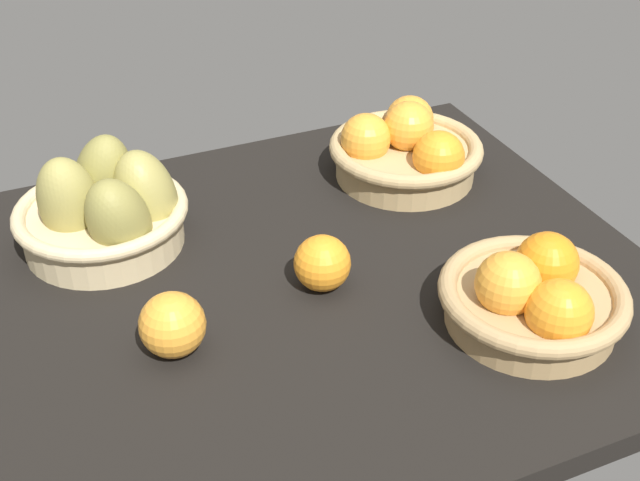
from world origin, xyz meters
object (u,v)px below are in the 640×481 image
object	(u,v)px
basket_near_right	(534,297)
loose_orange_back_gap	(322,263)
basket_far_right	(405,149)
loose_orange_front_gap	(172,325)
basket_far_left_pears	(106,211)

from	to	relation	value
basket_near_right	loose_orange_back_gap	bearing A→B (deg)	140.00
basket_near_right	loose_orange_back_gap	xyz separation A→B (cm)	(-18.68, 15.67, -0.40)
basket_far_right	loose_orange_front_gap	size ratio (longest dim) A/B	3.04
basket_near_right	basket_far_left_pears	bearing A→B (deg)	139.06
basket_near_right	basket_far_left_pears	world-z (taller)	basket_far_left_pears
basket_far_right	basket_near_right	distance (cm)	35.43
basket_far_left_pears	loose_orange_back_gap	xyz separation A→B (cm)	(21.31, -19.01, -1.62)
basket_far_left_pears	loose_orange_front_gap	size ratio (longest dim) A/B	3.16
loose_orange_front_gap	basket_far_right	bearing A→B (deg)	30.24
basket_far_left_pears	loose_orange_front_gap	xyz separation A→B (cm)	(2.09, -23.17, -1.40)
basket_near_right	basket_far_right	bearing A→B (deg)	85.27
loose_orange_back_gap	basket_far_right	bearing A→B (deg)	42.28
loose_orange_front_gap	loose_orange_back_gap	bearing A→B (deg)	12.19
loose_orange_front_gap	loose_orange_back_gap	size ratio (longest dim) A/B	1.06
basket_near_right	loose_orange_back_gap	distance (cm)	24.39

